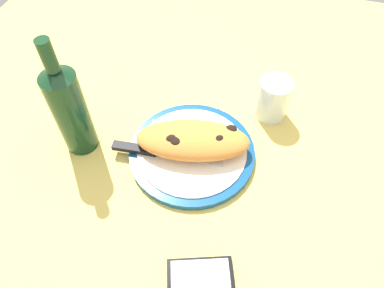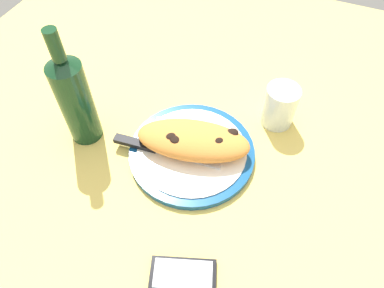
{
  "view_description": "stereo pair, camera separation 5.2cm",
  "coord_description": "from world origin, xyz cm",
  "px_view_note": "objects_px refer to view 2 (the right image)",
  "views": [
    {
      "loc": [
        -12.69,
        43.72,
        64.4
      ],
      "look_at": [
        0.0,
        0.0,
        3.8
      ],
      "focal_mm": 33.14,
      "sensor_mm": 36.0,
      "label": 1
    },
    {
      "loc": [
        -17.61,
        41.98,
        64.4
      ],
      "look_at": [
        0.0,
        0.0,
        3.8
      ],
      "focal_mm": 33.14,
      "sensor_mm": 36.0,
      "label": 2
    }
  ],
  "objects_px": {
    "fork": "(183,125)",
    "knife": "(151,147)",
    "wine_bottle": "(75,99)",
    "calzone": "(193,140)",
    "smartphone": "(183,275)",
    "plate": "(192,152)",
    "water_glass": "(279,108)"
  },
  "relations": [
    {
      "from": "plate",
      "to": "water_glass",
      "type": "xyz_separation_m",
      "value": [
        -0.15,
        -0.17,
        0.03
      ]
    },
    {
      "from": "smartphone",
      "to": "wine_bottle",
      "type": "bearing_deg",
      "value": -32.29
    },
    {
      "from": "fork",
      "to": "water_glass",
      "type": "distance_m",
      "value": 0.23
    },
    {
      "from": "fork",
      "to": "knife",
      "type": "bearing_deg",
      "value": 66.13
    },
    {
      "from": "calzone",
      "to": "water_glass",
      "type": "distance_m",
      "value": 0.22
    },
    {
      "from": "wine_bottle",
      "to": "smartphone",
      "type": "bearing_deg",
      "value": 147.71
    },
    {
      "from": "water_glass",
      "to": "smartphone",
      "type": "bearing_deg",
      "value": 82.05
    },
    {
      "from": "knife",
      "to": "plate",
      "type": "bearing_deg",
      "value": -158.69
    },
    {
      "from": "plate",
      "to": "calzone",
      "type": "distance_m",
      "value": 0.04
    },
    {
      "from": "calzone",
      "to": "fork",
      "type": "relative_size",
      "value": 1.63
    },
    {
      "from": "plate",
      "to": "water_glass",
      "type": "distance_m",
      "value": 0.23
    },
    {
      "from": "fork",
      "to": "wine_bottle",
      "type": "height_order",
      "value": "wine_bottle"
    },
    {
      "from": "plate",
      "to": "calzone",
      "type": "xyz_separation_m",
      "value": [
        -0.0,
        -0.01,
        0.04
      ]
    },
    {
      "from": "plate",
      "to": "knife",
      "type": "height_order",
      "value": "knife"
    },
    {
      "from": "knife",
      "to": "smartphone",
      "type": "bearing_deg",
      "value": 128.27
    },
    {
      "from": "plate",
      "to": "smartphone",
      "type": "relative_size",
      "value": 2.12
    },
    {
      "from": "plate",
      "to": "smartphone",
      "type": "height_order",
      "value": "plate"
    },
    {
      "from": "water_glass",
      "to": "wine_bottle",
      "type": "height_order",
      "value": "wine_bottle"
    },
    {
      "from": "fork",
      "to": "knife",
      "type": "height_order",
      "value": "knife"
    },
    {
      "from": "water_glass",
      "to": "wine_bottle",
      "type": "distance_m",
      "value": 0.45
    },
    {
      "from": "calzone",
      "to": "knife",
      "type": "distance_m",
      "value": 0.1
    },
    {
      "from": "water_glass",
      "to": "calzone",
      "type": "bearing_deg",
      "value": 48.15
    },
    {
      "from": "calzone",
      "to": "smartphone",
      "type": "bearing_deg",
      "value": 108.82
    },
    {
      "from": "knife",
      "to": "smartphone",
      "type": "height_order",
      "value": "knife"
    },
    {
      "from": "fork",
      "to": "knife",
      "type": "xyz_separation_m",
      "value": [
        0.04,
        0.09,
        0.0
      ]
    },
    {
      "from": "plate",
      "to": "fork",
      "type": "xyz_separation_m",
      "value": [
        0.05,
        -0.05,
        0.01
      ]
    },
    {
      "from": "smartphone",
      "to": "wine_bottle",
      "type": "xyz_separation_m",
      "value": [
        0.34,
        -0.21,
        0.11
      ]
    },
    {
      "from": "plate",
      "to": "knife",
      "type": "distance_m",
      "value": 0.09
    },
    {
      "from": "calzone",
      "to": "wine_bottle",
      "type": "relative_size",
      "value": 0.93
    },
    {
      "from": "calzone",
      "to": "smartphone",
      "type": "distance_m",
      "value": 0.27
    },
    {
      "from": "fork",
      "to": "smartphone",
      "type": "relative_size",
      "value": 1.23
    },
    {
      "from": "calzone",
      "to": "knife",
      "type": "xyz_separation_m",
      "value": [
        0.08,
        0.04,
        -0.02
      ]
    }
  ]
}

